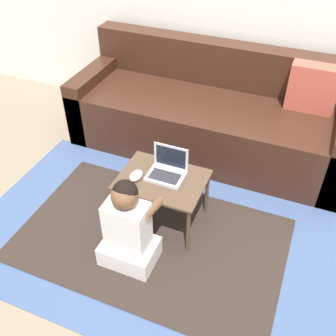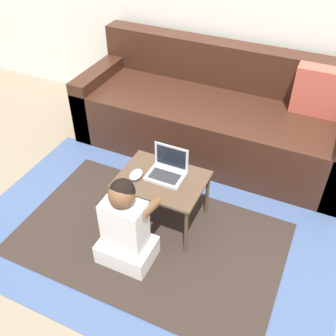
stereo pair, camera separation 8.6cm
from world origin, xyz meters
name	(u,v)px [view 1 (the left image)]	position (x,y,z in m)	size (l,w,h in m)	color
ground_plane	(157,241)	(0.00, 0.00, 0.00)	(16.00, 16.00, 0.00)	#7F705B
area_rug	(151,239)	(-0.04, -0.01, 0.00)	(2.43, 1.50, 0.01)	#3D517A
couch	(211,116)	(-0.02, 1.17, 0.30)	(2.25, 0.82, 0.83)	#381E14
laptop_desk	(162,184)	(-0.04, 0.19, 0.34)	(0.56, 0.42, 0.38)	#4C3828
laptop	(167,171)	(-0.03, 0.23, 0.42)	(0.24, 0.18, 0.19)	#B7BCC6
computer_mouse	(136,176)	(-0.20, 0.14, 0.40)	(0.08, 0.12, 0.04)	silver
person_seated	(128,229)	(-0.10, -0.20, 0.28)	(0.34, 0.36, 0.64)	silver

